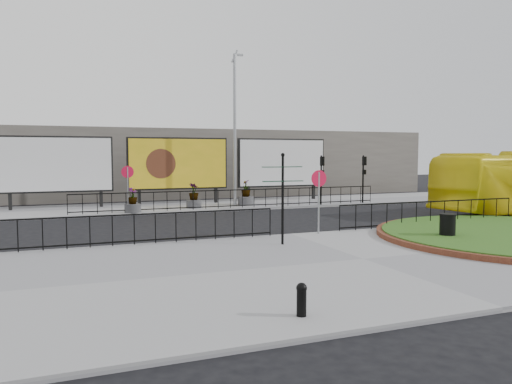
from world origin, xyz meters
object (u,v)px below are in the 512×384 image
planter_a (133,203)px  planter_b (194,198)px  billboard_mid (178,164)px  bollard (302,298)px  planter_c (246,195)px  litter_bin (447,227)px  fingerpost_sign (283,189)px  lamp_post (235,127)px

planter_a → planter_b: 3.71m
billboard_mid → bollard: billboard_mid is taller
planter_c → bollard: bearing=-107.3°
planter_b → billboard_mid: bearing=96.7°
billboard_mid → planter_a: 5.24m
planter_c → litter_bin: bearing=-81.0°
bollard → planter_c: size_ratio=0.43×
bollard → planter_a: 18.41m
fingerpost_sign → bollard: size_ratio=4.82×
fingerpost_sign → planter_c: 13.47m
billboard_mid → fingerpost_sign: size_ratio=1.98×
bollard → billboard_mid: bearing=83.4°
litter_bin → planter_a: bearing=125.7°
billboard_mid → lamp_post: size_ratio=0.67×
litter_bin → planter_c: (-2.30, 14.50, 0.09)m
billboard_mid → planter_b: bearing=-83.3°
bollard → planter_b: bearing=81.7°
fingerpost_sign → planter_a: bearing=111.5°
billboard_mid → planter_a: size_ratio=4.70×
planter_b → planter_c: planter_c is taller
bollard → planter_b: 19.62m
planter_c → planter_b: bearing=-170.1°
planter_a → planter_c: (6.97, 1.60, 0.10)m
lamp_post → planter_c: bearing=0.0°
fingerpost_sign → planter_a: 11.97m
billboard_mid → litter_bin: bearing=-70.0°
litter_bin → planter_a: 15.88m
lamp_post → planter_a: 7.73m
lamp_post → litter_bin: lamp_post is taller
billboard_mid → planter_a: (-3.27, -3.57, -2.00)m
bollard → litter_bin: bearing=32.8°
planter_a → planter_b: bearing=15.8°
fingerpost_sign → litter_bin: bearing=-10.8°
litter_bin → planter_a: (-9.27, 12.90, -0.01)m
billboard_mid → bollard: bearing=-96.6°
fingerpost_sign → litter_bin: fingerpost_sign is taller
lamp_post → litter_bin: size_ratio=9.47×
lamp_post → fingerpost_sign: size_ratio=2.95×
lamp_post → planter_c: 4.19m
planter_a → planter_b: size_ratio=0.92×
billboard_mid → fingerpost_sign: billboard_mid is taller
fingerpost_sign → planter_a: size_ratio=2.37×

